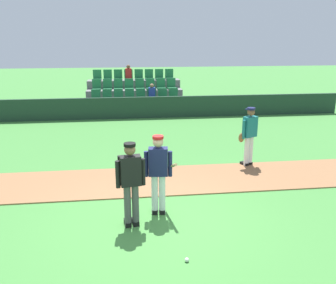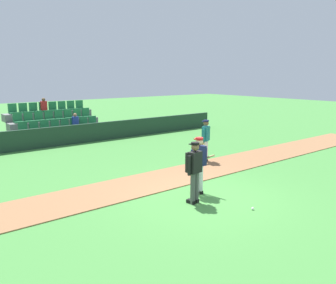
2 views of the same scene
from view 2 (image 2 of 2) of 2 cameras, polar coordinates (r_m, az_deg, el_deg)
The scene contains 8 objects.
ground_plane at distance 10.31m, azimuth 5.84°, elevation -9.22°, with size 80.00×80.00×0.00m, color #42843A.
infield_dirt_path at distance 11.86m, azimuth -1.46°, elevation -6.34°, with size 28.00×2.04×0.03m, color #936642.
dugout_fence at distance 18.48m, azimuth -16.25°, elevation 1.12°, with size 20.00×0.16×1.00m, color #1E3828.
stadium_bleachers at distance 20.19m, azimuth -18.28°, elevation 2.14°, with size 5.00×2.95×2.30m.
batter_navy_jersey at distance 10.29m, azimuth 5.17°, elevation -3.59°, with size 0.66×0.79×1.76m.
umpire_home_plate at distance 9.58m, azimuth 4.39°, elevation -4.51°, with size 0.58×0.35×1.76m.
runner_teal_jersey at distance 14.17m, azimuth 6.26°, elevation 0.45°, with size 0.65×0.42×1.76m.
baseball at distance 9.65m, azimuth 13.92°, elevation -10.72°, with size 0.07×0.07×0.07m, color white.
Camera 2 is at (-6.77, -6.90, 3.58)m, focal length 36.58 mm.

